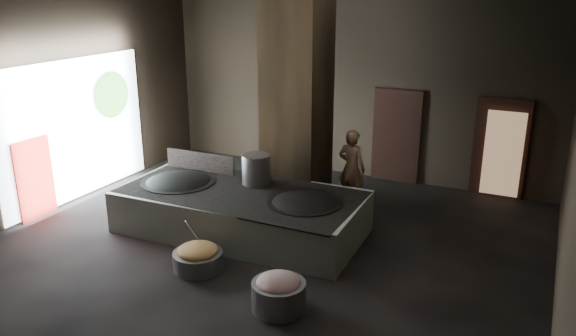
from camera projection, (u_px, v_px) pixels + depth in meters
The scene contains 26 objects.
floor at pixel (269, 243), 10.79m from camera, with size 10.00×9.00×0.10m, color black.
back_wall at pixel (353, 87), 13.95m from camera, with size 10.00×0.10×4.50m, color black.
front_wall at pixel (73, 218), 6.18m from camera, with size 10.00×0.10×4.50m, color black.
left_wall at pixel (62, 102), 12.17m from camera, with size 0.10×9.00×4.50m, color black.
pillar at pixel (297, 106), 11.81m from camera, with size 1.20×1.20×4.50m, color black.
hearth_platform at pixel (241, 211), 11.08m from camera, with size 4.75×2.27×0.83m, color silver.
platform_cap at pixel (241, 192), 10.96m from camera, with size 4.65×2.23×0.03m, color black.
wok_left at pixel (179, 185), 11.54m from camera, with size 1.50×1.50×0.41m, color black.
wok_left_rim at pixel (179, 182), 11.52m from camera, with size 1.53×1.53×0.05m, color black.
wok_right at pixel (305, 206), 10.46m from camera, with size 1.40×1.40×0.39m, color black.
wok_right_rim at pixel (305, 203), 10.44m from camera, with size 1.43×1.43×0.05m, color black.
stock_pot at pixel (256, 169), 11.31m from camera, with size 0.58×0.58×0.62m, color gray.
splash_guard at pixel (200, 162), 12.13m from camera, with size 1.65×0.06×0.41m, color black.
cook at pixel (352, 168), 12.21m from camera, with size 0.63×0.41×1.74m, color #A07451.
veg_basin at pixel (198, 260), 9.67m from camera, with size 0.86×0.86×0.32m, color gray.
veg_fill at pixel (197, 250), 9.61m from camera, with size 0.71×0.71×0.22m, color #A3AA52.
ladle at pixel (195, 235), 9.74m from camera, with size 0.03×0.03×0.68m, color gray.
meat_basin at pixel (279, 296), 8.45m from camera, with size 0.82×0.82×0.45m, color gray.
meat_fill at pixel (279, 283), 8.38m from camera, with size 0.68×0.68×0.26m, color #AC6E67.
doorway_near at pixel (396, 138), 13.73m from camera, with size 1.18×0.08×2.38m, color black.
doorway_near_glow at pixel (398, 140), 13.74m from camera, with size 0.85×0.04×2.01m, color #8C6647.
doorway_far at pixel (500, 150), 12.73m from camera, with size 1.18×0.08×2.38m, color black.
doorway_far_glow at pixel (503, 154), 12.60m from camera, with size 0.82×0.04×1.95m, color #8C6647.
left_opening at pixel (76, 129), 12.50m from camera, with size 0.04×4.20×3.10m, color white.
pavilion_sliver at pixel (35, 179), 11.60m from camera, with size 0.05×0.90×1.70m, color maroon.
tree_silhouette at pixel (111, 95), 13.21m from camera, with size 0.28×1.10×1.10m, color #194714.
Camera 1 is at (4.62, -8.63, 4.72)m, focal length 35.00 mm.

